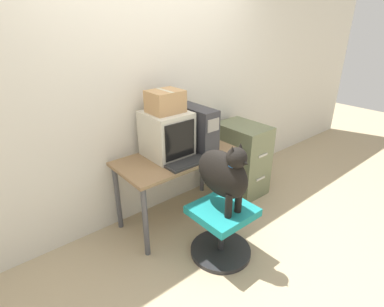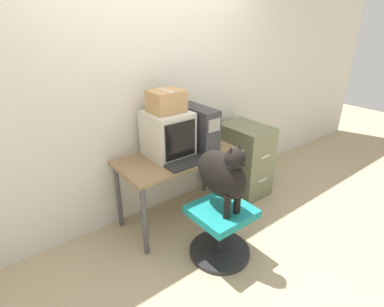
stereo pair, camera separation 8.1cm
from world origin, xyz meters
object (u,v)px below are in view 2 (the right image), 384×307
crt_monitor (168,134)px  office_chair (221,229)px  dog (223,174)px  filing_cabinet (244,159)px  keyboard (189,163)px  pc_tower (197,128)px  cardboard_box (166,101)px

crt_monitor → office_chair: (0.03, -0.74, -0.68)m
dog → filing_cabinet: (0.98, 0.64, -0.40)m
dog → filing_cabinet: size_ratio=0.73×
office_chair → filing_cabinet: (0.98, 0.64, 0.16)m
office_chair → dog: size_ratio=0.89×
crt_monitor → keyboard: (0.03, -0.29, -0.21)m
crt_monitor → office_chair: size_ratio=0.80×
office_chair → filing_cabinet: size_ratio=0.65×
crt_monitor → keyboard: crt_monitor is taller
filing_cabinet → pc_tower: bearing=176.1°
dog → filing_cabinet: bearing=33.1°
pc_tower → keyboard: size_ratio=1.14×
keyboard → dog: (0.00, -0.45, 0.08)m
crt_monitor → office_chair: crt_monitor is taller
keyboard → crt_monitor: bearing=96.6°
office_chair → pc_tower: bearing=67.2°
keyboard → cardboard_box: cardboard_box is taller
cardboard_box → crt_monitor: bearing=-90.0°
pc_tower → filing_cabinet: bearing=-3.9°
pc_tower → office_chair: pc_tower is taller
keyboard → cardboard_box: 0.60m
pc_tower → office_chair: bearing=-112.8°
cardboard_box → filing_cabinet: bearing=-5.9°
crt_monitor → keyboard: size_ratio=1.00×
pc_tower → cardboard_box: size_ratio=1.63×
pc_tower → keyboard: (-0.29, -0.23, -0.21)m
filing_cabinet → cardboard_box: size_ratio=2.77×
keyboard → dog: bearing=-90.0°
keyboard → office_chair: bearing=-90.0°
office_chair → dog: (-0.00, 0.01, 0.55)m
keyboard → office_chair: 0.66m
crt_monitor → pc_tower: bearing=-9.5°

